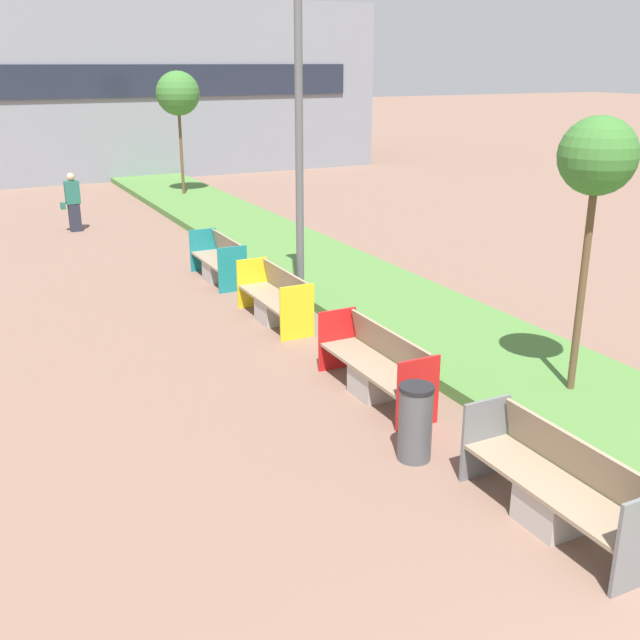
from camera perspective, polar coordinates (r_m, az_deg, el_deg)
name	(u,v)px	position (r m, az deg, el deg)	size (l,w,h in m)	color
planter_grass_strip	(351,283)	(15.58, 2.37, 2.84)	(2.80, 120.00, 0.18)	#4C7A38
building_backdrop	(135,87)	(35.05, -13.94, 16.86)	(19.11, 8.46, 6.84)	gray
bench_grey_frame	(555,492)	(8.02, 17.50, -12.37)	(0.65, 2.19, 0.94)	#ADA8A0
bench_red_frame	(376,370)	(10.48, 4.30, -3.81)	(0.65, 2.22, 0.94)	#ADA8A0
bench_yellow_frame	(275,302)	(13.44, -3.41, 1.39)	(0.65, 2.04, 0.94)	#ADA8A0
bench_teal_frame	(219,264)	(16.15, -7.69, 4.26)	(0.65, 1.91, 0.94)	#ADA8A0
litter_bin	(415,423)	(8.85, 7.27, -7.76)	(0.41, 0.41, 0.93)	#4C4F51
street_lamp_post	(299,96)	(13.29, -1.63, 16.68)	(0.24, 0.44, 7.02)	#56595B
sapling_tree_near	(597,160)	(10.13, 20.37, 11.34)	(0.99, 0.99, 3.83)	brown
sapling_tree_far	(178,94)	(26.06, -10.78, 16.56)	(1.43, 1.43, 4.19)	brown
pedestrian_walking	(73,202)	(21.81, -18.31, 8.52)	(0.53, 0.24, 1.60)	#232633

